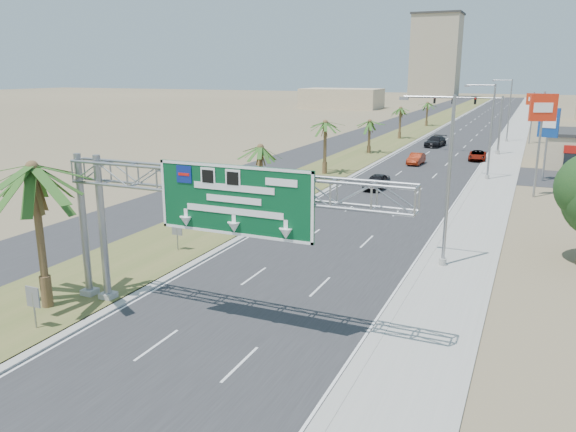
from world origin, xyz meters
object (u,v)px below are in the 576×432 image
(car_left_lane, at_px, (377,182))
(pole_sign_blue, at_px, (548,126))
(car_far, at_px, (435,141))
(pole_sign_red_far, at_px, (533,103))
(signal_mast, at_px, (485,119))
(pole_sign_red_near, at_px, (543,114))
(car_right_lane, at_px, (477,156))
(sign_gantry, at_px, (207,194))
(car_mid_lane, at_px, (416,159))
(palm_near, at_px, (32,168))

(car_left_lane, bearing_deg, pole_sign_blue, 41.11)
(car_far, height_order, pole_sign_red_far, pole_sign_red_far)
(signal_mast, bearing_deg, pole_sign_red_near, -75.59)
(car_right_lane, bearing_deg, car_far, 118.38)
(pole_sign_red_near, xyz_separation_m, pole_sign_red_far, (-1.23, 42.37, -1.16))
(sign_gantry, height_order, car_right_lane, sign_gantry)
(pole_sign_red_far, bearing_deg, car_mid_lane, -113.94)
(signal_mast, height_order, pole_sign_red_near, pole_sign_red_near)
(car_left_lane, relative_size, pole_sign_blue, 0.56)
(sign_gantry, bearing_deg, car_left_lane, 91.66)
(car_right_lane, distance_m, pole_sign_blue, 15.17)
(car_right_lane, distance_m, pole_sign_red_near, 23.00)
(car_left_lane, bearing_deg, car_right_lane, 77.03)
(pole_sign_red_far, bearing_deg, signal_mast, -110.82)
(car_right_lane, relative_size, pole_sign_red_far, 0.56)
(signal_mast, relative_size, pole_sign_red_near, 1.08)
(car_left_lane, distance_m, car_far, 35.01)
(sign_gantry, distance_m, car_mid_lane, 49.49)
(car_left_lane, distance_m, pole_sign_blue, 19.33)
(car_right_lane, height_order, pole_sign_blue, pole_sign_blue)
(car_far, distance_m, pole_sign_blue, 28.61)
(palm_near, bearing_deg, car_mid_lane, 81.43)
(sign_gantry, relative_size, signal_mast, 1.63)
(sign_gantry, xyz_separation_m, car_right_lane, (6.20, 55.61, -5.42))
(palm_near, bearing_deg, sign_gantry, 13.32)
(palm_near, xyz_separation_m, car_left_lane, (7.20, 34.34, -6.19))
(car_left_lane, xyz_separation_m, pole_sign_blue, (14.91, 11.22, 5.06))
(car_far, xyz_separation_m, pole_sign_red_near, (14.36, -32.60, 6.73))
(car_right_lane, relative_size, car_far, 0.82)
(palm_near, relative_size, car_right_lane, 1.83)
(car_left_lane, relative_size, pole_sign_red_far, 0.54)
(car_mid_lane, distance_m, car_far, 18.24)
(signal_mast, relative_size, car_right_lane, 2.25)
(car_left_lane, bearing_deg, sign_gantry, -84.21)
(palm_near, xyz_separation_m, signal_mast, (14.37, 63.97, -2.08))
(palm_near, distance_m, signal_mast, 65.60)
(car_left_lane, bearing_deg, signal_mast, 80.53)
(pole_sign_red_far, bearing_deg, pole_sign_blue, -86.64)
(palm_near, xyz_separation_m, car_mid_lane, (7.70, 51.12, -6.23))
(car_far, distance_m, pole_sign_red_near, 36.25)
(palm_near, height_order, pole_sign_red_far, palm_near)
(sign_gantry, xyz_separation_m, signal_mast, (6.23, 62.05, -1.21))
(car_right_lane, bearing_deg, palm_near, -107.43)
(signal_mast, bearing_deg, car_left_lane, -103.61)
(pole_sign_red_far, bearing_deg, sign_gantry, -98.83)
(car_left_lane, bearing_deg, pole_sign_red_near, 13.81)
(signal_mast, bearing_deg, car_right_lane, -90.30)
(car_right_lane, xyz_separation_m, pole_sign_red_far, (5.79, 21.59, 5.75))
(car_right_lane, bearing_deg, pole_sign_red_near, -74.75)
(car_left_lane, xyz_separation_m, car_mid_lane, (0.50, 16.78, -0.04))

